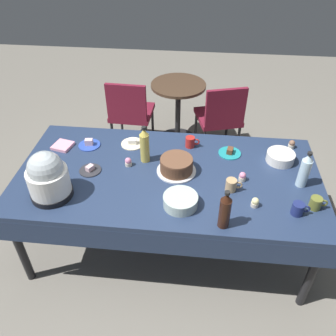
{
  "coord_description": "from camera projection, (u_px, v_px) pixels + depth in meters",
  "views": [
    {
      "loc": [
        0.2,
        -1.95,
        2.37
      ],
      "look_at": [
        0.0,
        0.0,
        0.8
      ],
      "focal_mm": 37.33,
      "sensor_mm": 36.0,
      "label": 1
    }
  ],
  "objects": [
    {
      "name": "soda_bottle_cola",
      "position": [
        225.0,
        210.0,
        2.07
      ],
      "size": [
        0.07,
        0.07,
        0.28
      ],
      "color": "#33190F",
      "rests_on": "potluck_table"
    },
    {
      "name": "potluck_table",
      "position": [
        168.0,
        180.0,
        2.58
      ],
      "size": [
        2.2,
        1.1,
        0.75
      ],
      "color": "navy",
      "rests_on": "ground"
    },
    {
      "name": "cupcake_cocoa",
      "position": [
        255.0,
        202.0,
        2.26
      ],
      "size": [
        0.05,
        0.05,
        0.07
      ],
      "color": "beige",
      "rests_on": "potluck_table"
    },
    {
      "name": "dessert_plate_teal",
      "position": [
        230.0,
        152.0,
        2.72
      ],
      "size": [
        0.18,
        0.18,
        0.05
      ],
      "color": "teal",
      "rests_on": "potluck_table"
    },
    {
      "name": "coffee_mug_tan",
      "position": [
        232.0,
        185.0,
        2.37
      ],
      "size": [
        0.12,
        0.08,
        0.09
      ],
      "color": "tan",
      "rests_on": "potluck_table"
    },
    {
      "name": "ground",
      "position": [
        168.0,
        240.0,
        3.01
      ],
      "size": [
        9.0,
        9.0,
        0.0
      ],
      "primitive_type": "plane",
      "color": "slate"
    },
    {
      "name": "paper_napkin_stack",
      "position": [
        63.0,
        146.0,
        2.79
      ],
      "size": [
        0.17,
        0.17,
        0.02
      ],
      "primitive_type": "cube",
      "rotation": [
        0.0,
        0.0,
        -0.24
      ],
      "color": "pink",
      "rests_on": "potluck_table"
    },
    {
      "name": "cupcake_vanilla",
      "position": [
        242.0,
        177.0,
        2.46
      ],
      "size": [
        0.05,
        0.05,
        0.07
      ],
      "color": "beige",
      "rests_on": "potluck_table"
    },
    {
      "name": "dessert_plate_cream",
      "position": [
        132.0,
        143.0,
        2.82
      ],
      "size": [
        0.18,
        0.18,
        0.05
      ],
      "color": "beige",
      "rests_on": "potluck_table"
    },
    {
      "name": "cupcake_rose",
      "position": [
        128.0,
        162.0,
        2.59
      ],
      "size": [
        0.05,
        0.05,
        0.07
      ],
      "color": "beige",
      "rests_on": "potluck_table"
    },
    {
      "name": "soda_bottle_water",
      "position": [
        305.0,
        170.0,
        2.36
      ],
      "size": [
        0.07,
        0.07,
        0.28
      ],
      "color": "silver",
      "rests_on": "potluck_table"
    },
    {
      "name": "maroon_chair_left",
      "position": [
        130.0,
        111.0,
        3.78
      ],
      "size": [
        0.46,
        0.46,
        0.85
      ],
      "color": "maroon",
      "rests_on": "ground"
    },
    {
      "name": "maroon_chair_right",
      "position": [
        221.0,
        115.0,
        3.7
      ],
      "size": [
        0.55,
        0.55,
        0.85
      ],
      "color": "maroon",
      "rests_on": "ground"
    },
    {
      "name": "slow_cooker",
      "position": [
        48.0,
        177.0,
        2.26
      ],
      "size": [
        0.28,
        0.28,
        0.34
      ],
      "color": "black",
      "rests_on": "potluck_table"
    },
    {
      "name": "coffee_mug_red",
      "position": [
        190.0,
        142.0,
        2.78
      ],
      "size": [
        0.11,
        0.07,
        0.09
      ],
      "color": "#B2231E",
      "rests_on": "potluck_table"
    },
    {
      "name": "coffee_mug_olive",
      "position": [
        316.0,
        203.0,
        2.24
      ],
      "size": [
        0.11,
        0.08,
        0.08
      ],
      "color": "olive",
      "rests_on": "potluck_table"
    },
    {
      "name": "cupcake_berry",
      "position": [
        292.0,
        144.0,
        2.77
      ],
      "size": [
        0.05,
        0.05,
        0.07
      ],
      "color": "beige",
      "rests_on": "potluck_table"
    },
    {
      "name": "soda_bottle_ginger_ale",
      "position": [
        145.0,
        145.0,
        2.58
      ],
      "size": [
        0.07,
        0.07,
        0.3
      ],
      "color": "gold",
      "rests_on": "potluck_table"
    },
    {
      "name": "dessert_plate_charcoal",
      "position": [
        90.0,
        170.0,
        2.56
      ],
      "size": [
        0.16,
        0.16,
        0.05
      ],
      "color": "#2D2D33",
      "rests_on": "potluck_table"
    },
    {
      "name": "coffee_mug_navy",
      "position": [
        298.0,
        209.0,
        2.2
      ],
      "size": [
        0.12,
        0.08,
        0.08
      ],
      "color": "navy",
      "rests_on": "potluck_table"
    },
    {
      "name": "dessert_plate_cobalt",
      "position": [
        89.0,
        144.0,
        2.81
      ],
      "size": [
        0.18,
        0.18,
        0.06
      ],
      "color": "#2D4CB2",
      "rests_on": "potluck_table"
    },
    {
      "name": "ceramic_snack_bowl",
      "position": [
        280.0,
        157.0,
        2.63
      ],
      "size": [
        0.21,
        0.21,
        0.08
      ],
      "primitive_type": "cylinder",
      "color": "silver",
      "rests_on": "potluck_table"
    },
    {
      "name": "round_cafe_table",
      "position": [
        178.0,
        102.0,
        3.91
      ],
      "size": [
        0.6,
        0.6,
        0.72
      ],
      "color": "#473323",
      "rests_on": "ground"
    },
    {
      "name": "glass_salad_bowl",
      "position": [
        180.0,
        201.0,
        2.26
      ],
      "size": [
        0.23,
        0.23,
        0.08
      ],
      "primitive_type": "cylinder",
      "color": "#B2C6BC",
      "rests_on": "potluck_table"
    },
    {
      "name": "frosted_layer_cake",
      "position": [
        176.0,
        165.0,
        2.52
      ],
      "size": [
        0.29,
        0.29,
        0.12
      ],
      "color": "silver",
      "rests_on": "potluck_table"
    }
  ]
}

